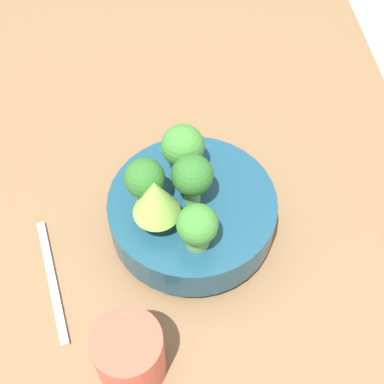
{
  "coord_description": "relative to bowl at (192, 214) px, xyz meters",
  "views": [
    {
      "loc": [
        0.38,
        -0.04,
        0.65
      ],
      "look_at": [
        0.0,
        -0.0,
        0.13
      ],
      "focal_mm": 50.0,
      "sensor_mm": 36.0,
      "label": 1
    }
  ],
  "objects": [
    {
      "name": "ground_plane",
      "position": [
        -0.0,
        0.0,
        -0.08
      ],
      "size": [
        6.0,
        6.0,
        0.0
      ],
      "primitive_type": "plane",
      "color": "silver"
    },
    {
      "name": "table",
      "position": [
        -0.0,
        0.0,
        -0.06
      ],
      "size": [
        1.11,
        0.69,
        0.04
      ],
      "color": "brown",
      "rests_on": "ground_plane"
    },
    {
      "name": "bowl",
      "position": [
        0.0,
        0.0,
        0.0
      ],
      "size": [
        0.21,
        0.21,
        0.07
      ],
      "color": "navy",
      "rests_on": "table"
    },
    {
      "name": "broccoli_floret_right",
      "position": [
        0.06,
        -0.0,
        0.06
      ],
      "size": [
        0.05,
        0.05,
        0.06
      ],
      "color": "#609347",
      "rests_on": "bowl"
    },
    {
      "name": "broccoli_floret_left",
      "position": [
        -0.05,
        -0.01,
        0.07
      ],
      "size": [
        0.05,
        0.05,
        0.07
      ],
      "color": "#609347",
      "rests_on": "bowl"
    },
    {
      "name": "broccoli_floret_center",
      "position": [
        0.0,
        0.0,
        0.08
      ],
      "size": [
        0.05,
        0.05,
        0.08
      ],
      "color": "#6BA34C",
      "rests_on": "bowl"
    },
    {
      "name": "broccoli_floret_front",
      "position": [
        -0.0,
        -0.05,
        0.07
      ],
      "size": [
        0.05,
        0.05,
        0.08
      ],
      "color": "#6BA34C",
      "rests_on": "bowl"
    },
    {
      "name": "romanesco_piece_near",
      "position": [
        0.03,
        -0.04,
        0.08
      ],
      "size": [
        0.06,
        0.06,
        0.08
      ],
      "color": "#6BA34C",
      "rests_on": "bowl"
    },
    {
      "name": "cup",
      "position": [
        0.18,
        -0.08,
        0.0
      ],
      "size": [
        0.08,
        0.08,
        0.09
      ],
      "color": "#C64C38",
      "rests_on": "table"
    },
    {
      "name": "fork",
      "position": [
        0.06,
        -0.18,
        -0.04
      ],
      "size": [
        0.17,
        0.05,
        0.01
      ],
      "color": "#B2B2B7",
      "rests_on": "table"
    }
  ]
}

